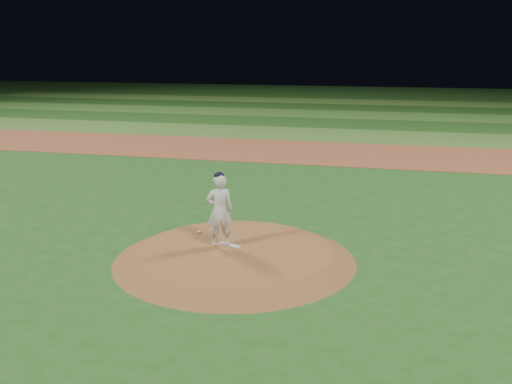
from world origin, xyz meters
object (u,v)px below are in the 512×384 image
pitching_rubber (230,245)px  rosin_bag (199,232)px  pitchers_mound (235,254)px  pitcher_on_mound (220,210)px

pitching_rubber → rosin_bag: bearing=168.5°
pitching_rubber → rosin_bag: rosin_bag is taller
pitchers_mound → pitching_rubber: bearing=131.0°
pitchers_mound → rosin_bag: bearing=142.8°
pitchers_mound → pitcher_on_mound: pitcher_on_mound is taller
pitchers_mound → pitcher_on_mound: bearing=161.0°
pitchers_mound → rosin_bag: (-1.18, 0.90, 0.15)m
pitchers_mound → pitching_rubber: pitching_rubber is taller
pitching_rubber → rosin_bag: (-1.00, 0.69, 0.01)m
rosin_bag → pitcher_on_mound: 1.38m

